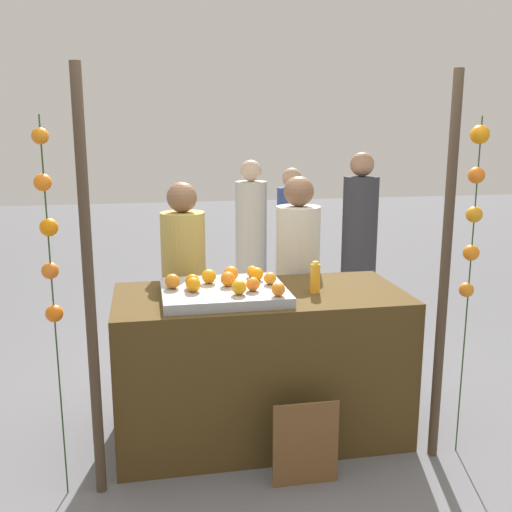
% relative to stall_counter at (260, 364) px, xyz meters
% --- Properties ---
extents(ground_plane, '(24.00, 24.00, 0.00)m').
position_rel_stall_counter_xyz_m(ground_plane, '(0.00, 0.00, -0.47)').
color(ground_plane, slate).
extents(stall_counter, '(1.78, 0.82, 0.94)m').
position_rel_stall_counter_xyz_m(stall_counter, '(0.00, 0.00, 0.00)').
color(stall_counter, '#4C3819').
rests_on(stall_counter, ground_plane).
extents(orange_tray, '(0.73, 0.62, 0.06)m').
position_rel_stall_counter_xyz_m(orange_tray, '(-0.23, -0.05, 0.50)').
color(orange_tray, '#9EA0A5').
rests_on(orange_tray, stall_counter).
extents(orange_0, '(0.07, 0.07, 0.07)m').
position_rel_stall_counter_xyz_m(orange_0, '(-0.02, 0.16, 0.57)').
color(orange_0, orange).
rests_on(orange_0, orange_tray).
extents(orange_1, '(0.08, 0.08, 0.08)m').
position_rel_stall_counter_xyz_m(orange_1, '(0.05, -0.03, 0.57)').
color(orange_1, orange).
rests_on(orange_1, orange_tray).
extents(orange_2, '(0.09, 0.09, 0.09)m').
position_rel_stall_counter_xyz_m(orange_2, '(-0.42, -0.11, 0.57)').
color(orange_2, orange).
rests_on(orange_2, orange_tray).
extents(orange_3, '(0.09, 0.09, 0.09)m').
position_rel_stall_counter_xyz_m(orange_3, '(-0.31, 0.06, 0.57)').
color(orange_3, orange).
rests_on(orange_3, orange_tray).
extents(orange_4, '(0.08, 0.08, 0.08)m').
position_rel_stall_counter_xyz_m(orange_4, '(-0.08, -0.15, 0.57)').
color(orange_4, orange).
rests_on(orange_4, orange_tray).
extents(orange_5, '(0.08, 0.08, 0.08)m').
position_rel_stall_counter_xyz_m(orange_5, '(-0.01, 0.08, 0.57)').
color(orange_5, orange).
rests_on(orange_5, orange_tray).
extents(orange_6, '(0.08, 0.08, 0.08)m').
position_rel_stall_counter_xyz_m(orange_6, '(-0.42, -0.03, 0.57)').
color(orange_6, orange).
rests_on(orange_6, orange_tray).
extents(orange_7, '(0.09, 0.09, 0.09)m').
position_rel_stall_counter_xyz_m(orange_7, '(-0.20, -0.02, 0.57)').
color(orange_7, orange).
rests_on(orange_7, orange_tray).
extents(orange_8, '(0.09, 0.09, 0.09)m').
position_rel_stall_counter_xyz_m(orange_8, '(-0.53, -0.01, 0.57)').
color(orange_8, orange).
rests_on(orange_8, orange_tray).
extents(orange_9, '(0.09, 0.09, 0.09)m').
position_rel_stall_counter_xyz_m(orange_9, '(-0.17, 0.10, 0.57)').
color(orange_9, orange).
rests_on(orange_9, orange_tray).
extents(orange_10, '(0.09, 0.09, 0.09)m').
position_rel_stall_counter_xyz_m(orange_10, '(-0.17, -0.21, 0.57)').
color(orange_10, orange).
rests_on(orange_10, orange_tray).
extents(orange_11, '(0.08, 0.08, 0.08)m').
position_rel_stall_counter_xyz_m(orange_11, '(0.05, -0.29, 0.57)').
color(orange_11, orange).
rests_on(orange_11, orange_tray).
extents(juice_bottle, '(0.06, 0.06, 0.20)m').
position_rel_stall_counter_xyz_m(juice_bottle, '(0.33, -0.05, 0.56)').
color(juice_bottle, orange).
rests_on(juice_bottle, stall_counter).
extents(chalkboard_sign, '(0.37, 0.03, 0.50)m').
position_rel_stall_counter_xyz_m(chalkboard_sign, '(0.13, -0.59, -0.23)').
color(chalkboard_sign, brown).
rests_on(chalkboard_sign, ground_plane).
extents(vendor_left, '(0.31, 0.31, 1.56)m').
position_rel_stall_counter_xyz_m(vendor_left, '(-0.42, 0.68, 0.26)').
color(vendor_left, tan).
rests_on(vendor_left, ground_plane).
extents(vendor_right, '(0.32, 0.32, 1.59)m').
position_rel_stall_counter_xyz_m(vendor_right, '(0.40, 0.63, 0.27)').
color(vendor_right, beige).
rests_on(vendor_right, ground_plane).
extents(crowd_person_0, '(0.32, 0.32, 1.60)m').
position_rel_stall_counter_xyz_m(crowd_person_0, '(0.39, 2.49, 0.28)').
color(crowd_person_0, beige).
rests_on(crowd_person_0, ground_plane).
extents(crowd_person_1, '(0.34, 0.34, 1.70)m').
position_rel_stall_counter_xyz_m(crowd_person_1, '(1.37, 1.95, 0.32)').
color(crowd_person_1, '#333338').
rests_on(crowd_person_1, ground_plane).
extents(crowd_person_2, '(0.30, 0.30, 1.52)m').
position_rel_stall_counter_xyz_m(crowd_person_2, '(0.83, 2.56, 0.24)').
color(crowd_person_2, '#384C8C').
rests_on(crowd_person_2, ground_plane).
extents(canopy_post_left, '(0.06, 0.06, 2.24)m').
position_rel_stall_counter_xyz_m(canopy_post_left, '(-0.97, -0.45, 0.65)').
color(canopy_post_left, '#473828').
rests_on(canopy_post_left, ground_plane).
extents(canopy_post_right, '(0.06, 0.06, 2.24)m').
position_rel_stall_counter_xyz_m(canopy_post_right, '(0.97, -0.45, 0.65)').
color(canopy_post_right, '#473828').
rests_on(canopy_post_right, ground_plane).
extents(garland_strand_left, '(0.10, 0.10, 1.99)m').
position_rel_stall_counter_xyz_m(garland_strand_left, '(-1.15, -0.44, 0.95)').
color(garland_strand_left, '#2D4C23').
rests_on(garland_strand_left, ground_plane).
extents(garland_strand_right, '(0.10, 0.10, 1.99)m').
position_rel_stall_counter_xyz_m(garland_strand_right, '(1.13, -0.43, 1.02)').
color(garland_strand_right, '#2D4C23').
rests_on(garland_strand_right, ground_plane).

